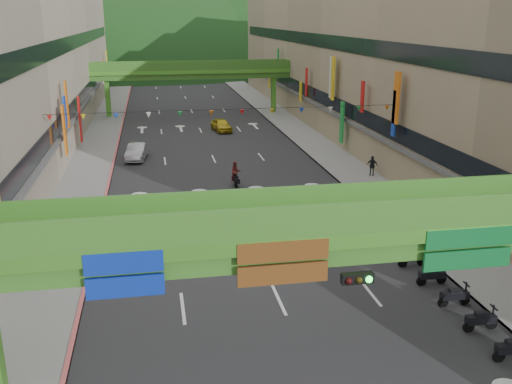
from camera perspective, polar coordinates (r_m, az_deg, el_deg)
road_slab at (r=63.06m, az=-5.25°, el=5.47°), size 18.00×140.00×0.02m
sidewalk_left at (r=63.07m, az=-15.29°, el=4.99°), size 4.00×140.00×0.15m
sidewalk_right at (r=64.92m, az=4.51°, el=5.89°), size 4.00×140.00×0.15m
curb_left at (r=62.93m, az=-13.56°, el=5.11°), size 0.20×140.00×0.18m
curb_right at (r=64.47m, az=2.87°, el=5.85°), size 0.20×140.00×0.18m
building_row_left at (r=63.07m, az=-23.34°, el=12.85°), size 12.80×95.00×19.00m
building_row_right at (r=66.23m, az=11.56°, el=14.02°), size 12.80×95.00×19.00m
overpass_near at (r=19.58m, az=9.41°, el=-5.88°), size 28.00×12.27×7.10m
overpass_far at (r=77.06m, az=-6.42°, el=11.64°), size 28.00×2.20×7.10m
hill_left at (r=172.26m, az=-13.85°, el=12.51°), size 168.00×140.00×112.00m
hill_right at (r=194.33m, az=-1.36°, el=13.48°), size 208.00×176.00×128.00m
bunting_string at (r=42.42m, az=-2.94°, el=7.93°), size 26.00×0.36×0.47m
scooter_rider_mid at (r=44.43m, az=-2.05°, el=1.85°), size 0.87×1.60×1.99m
scooter_rider_far at (r=31.04m, az=-11.26°, el=-5.20°), size 0.97×1.60×2.22m
parked_scooter_row at (r=28.07m, az=19.23°, el=-9.77°), size 1.60×9.35×1.08m
car_silver at (r=53.98m, az=-11.82°, el=3.97°), size 2.26×4.72×1.49m
car_yellow at (r=66.11m, az=-3.48°, el=6.69°), size 2.36×4.46×1.45m
pedestrian_dark at (r=48.02m, az=11.51°, el=2.43°), size 1.02×0.83×1.63m
pedestrian_blue at (r=32.76m, az=18.18°, el=-4.90°), size 1.03×0.87×1.89m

